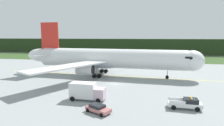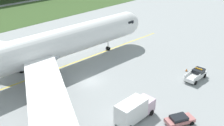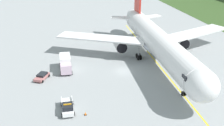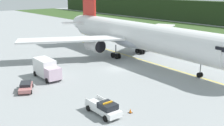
{
  "view_description": "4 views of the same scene",
  "coord_description": "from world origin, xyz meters",
  "px_view_note": "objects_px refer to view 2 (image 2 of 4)",
  "views": [
    {
      "loc": [
        7.38,
        -45.61,
        12.14
      ],
      "look_at": [
        -2.77,
        9.91,
        3.8
      ],
      "focal_mm": 29.93,
      "sensor_mm": 36.0,
      "label": 1
    },
    {
      "loc": [
        -28.0,
        -30.9,
        23.36
      ],
      "look_at": [
        2.88,
        -2.78,
        3.7
      ],
      "focal_mm": 40.92,
      "sensor_mm": 36.0,
      "label": 2
    },
    {
      "loc": [
        57.91,
        -16.14,
        27.2
      ],
      "look_at": [
        5.23,
        -4.06,
        4.54
      ],
      "focal_mm": 46.4,
      "sensor_mm": 36.0,
      "label": 3
    },
    {
      "loc": [
        38.6,
        -32.97,
        15.21
      ],
      "look_at": [
        4.03,
        -4.28,
        2.82
      ],
      "focal_mm": 43.33,
      "sensor_mm": 36.0,
      "label": 4
    }
  ],
  "objects_px": {
    "catering_truck": "(134,109)",
    "staff_car": "(179,120)",
    "apron_cone": "(187,70)",
    "ops_pickup_truck": "(196,75)",
    "airliner": "(42,49)"
  },
  "relations": [
    {
      "from": "airliner",
      "to": "catering_truck",
      "type": "relative_size",
      "value": 8.07
    },
    {
      "from": "airliner",
      "to": "catering_truck",
      "type": "height_order",
      "value": "airliner"
    },
    {
      "from": "ops_pickup_truck",
      "to": "catering_truck",
      "type": "bearing_deg",
      "value": 176.55
    },
    {
      "from": "airliner",
      "to": "ops_pickup_truck",
      "type": "distance_m",
      "value": 29.52
    },
    {
      "from": "airliner",
      "to": "apron_cone",
      "type": "relative_size",
      "value": 91.61
    },
    {
      "from": "catering_truck",
      "to": "apron_cone",
      "type": "relative_size",
      "value": 11.35
    },
    {
      "from": "ops_pickup_truck",
      "to": "catering_truck",
      "type": "xyz_separation_m",
      "value": [
        -17.67,
        1.07,
        0.87
      ]
    },
    {
      "from": "staff_car",
      "to": "apron_cone",
      "type": "distance_m",
      "value": 17.38
    },
    {
      "from": "staff_car",
      "to": "ops_pickup_truck",
      "type": "bearing_deg",
      "value": 16.84
    },
    {
      "from": "apron_cone",
      "to": "catering_truck",
      "type": "bearing_deg",
      "value": -174.8
    },
    {
      "from": "catering_truck",
      "to": "apron_cone",
      "type": "distance_m",
      "value": 19.59
    },
    {
      "from": "staff_car",
      "to": "apron_cone",
      "type": "bearing_deg",
      "value": 24.1
    },
    {
      "from": "airliner",
      "to": "catering_truck",
      "type": "bearing_deg",
      "value": -89.45
    },
    {
      "from": "catering_truck",
      "to": "staff_car",
      "type": "bearing_deg",
      "value": -56.02
    },
    {
      "from": "ops_pickup_truck",
      "to": "staff_car",
      "type": "height_order",
      "value": "ops_pickup_truck"
    }
  ]
}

